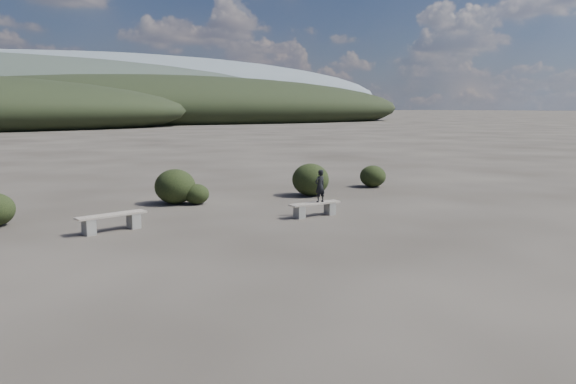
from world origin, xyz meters
TOP-DOWN VIEW (x-y plane):
  - ground at (0.00, 0.00)m, footprint 1200.00×1200.00m
  - bench_left at (-3.45, 6.17)m, footprint 1.89×0.74m
  - bench_right at (2.27, 5.17)m, footprint 1.67×0.39m
  - seated_person at (2.45, 5.18)m, footprint 0.39×0.29m
  - shrub_b at (-0.55, 9.46)m, footprint 1.37×1.37m
  - shrub_c at (0.04, 9.02)m, footprint 0.85×0.85m
  - shrub_d at (4.35, 8.61)m, footprint 1.36×1.36m
  - shrub_e at (7.79, 9.23)m, footprint 1.06×1.06m

SIDE VIEW (x-z plane):
  - ground at x=0.00m, z-range 0.00..0.00m
  - bench_right at x=2.27m, z-range 0.04..0.46m
  - bench_left at x=-3.45m, z-range 0.05..0.51m
  - shrub_c at x=0.04m, z-range 0.00..0.68m
  - shrub_e at x=7.79m, z-range 0.00..0.89m
  - shrub_b at x=-0.55m, z-range 0.00..1.18m
  - shrub_d at x=4.35m, z-range 0.00..1.19m
  - seated_person at x=2.45m, z-range 0.41..1.40m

